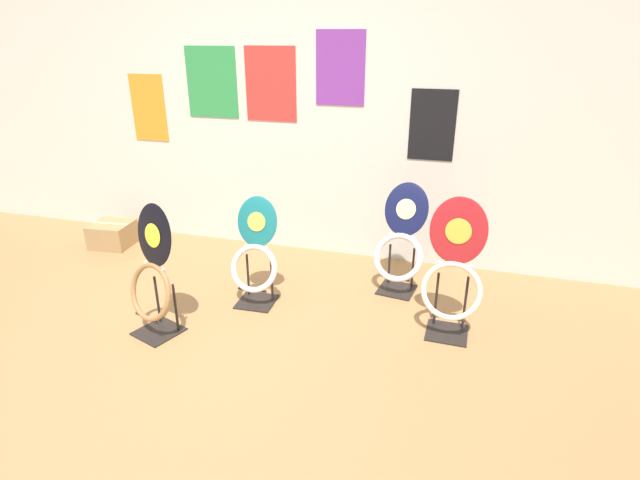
# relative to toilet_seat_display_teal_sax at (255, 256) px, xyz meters

# --- Properties ---
(ground_plane) EXTENTS (14.00, 14.00, 0.00)m
(ground_plane) POSITION_rel_toilet_seat_display_teal_sax_xyz_m (-0.14, -0.95, -0.39)
(ground_plane) COLOR #A37547
(wall_back) EXTENTS (8.00, 0.07, 2.60)m
(wall_back) POSITION_rel_toilet_seat_display_teal_sax_xyz_m (-0.14, 1.11, 0.92)
(wall_back) COLOR silver
(wall_back) RESTS_ON ground_plane
(toilet_seat_display_teal_sax) EXTENTS (0.37, 0.31, 0.82)m
(toilet_seat_display_teal_sax) POSITION_rel_toilet_seat_display_teal_sax_xyz_m (0.00, 0.00, 0.00)
(toilet_seat_display_teal_sax) COLOR black
(toilet_seat_display_teal_sax) RESTS_ON ground_plane
(toilet_seat_display_navy_moon) EXTENTS (0.42, 0.41, 0.85)m
(toilet_seat_display_navy_moon) POSITION_rel_toilet_seat_display_teal_sax_xyz_m (1.01, 0.51, 0.01)
(toilet_seat_display_navy_moon) COLOR black
(toilet_seat_display_navy_moon) RESTS_ON ground_plane
(toilet_seat_display_crimson_swirl) EXTENTS (0.40, 0.29, 0.96)m
(toilet_seat_display_crimson_swirl) POSITION_rel_toilet_seat_display_teal_sax_xyz_m (1.44, -0.03, 0.07)
(toilet_seat_display_crimson_swirl) COLOR black
(toilet_seat_display_crimson_swirl) RESTS_ON ground_plane
(toilet_seat_display_jazz_black) EXTENTS (0.43, 0.36, 0.92)m
(toilet_seat_display_jazz_black) POSITION_rel_toilet_seat_display_teal_sax_xyz_m (-0.48, -0.59, 0.03)
(toilet_seat_display_jazz_black) COLOR black
(toilet_seat_display_jazz_black) RESTS_ON ground_plane
(storage_box) EXTENTS (0.40, 0.38, 0.23)m
(storage_box) POSITION_rel_toilet_seat_display_teal_sax_xyz_m (-1.78, 0.62, -0.27)
(storage_box) COLOR #A37F51
(storage_box) RESTS_ON ground_plane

